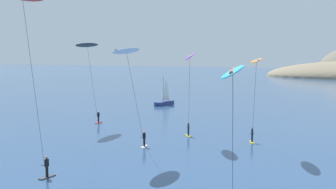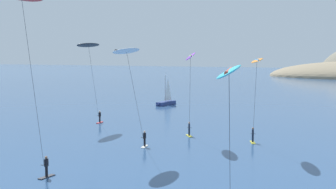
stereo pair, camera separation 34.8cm
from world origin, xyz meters
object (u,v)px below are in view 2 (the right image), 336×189
at_px(kitesurfer_purple, 190,64).
at_px(kitesurfer_orange, 256,69).
at_px(kitesurfer_black, 89,51).
at_px(kitesurfer_red, 24,11).
at_px(kitesurfer_cyan, 229,85).
at_px(sailboat_near, 165,102).
at_px(kitesurfer_white, 128,59).

xyz_separation_m(kitesurfer_purple, kitesurfer_orange, (7.81, -1.86, -0.43)).
bearing_deg(kitesurfer_purple, kitesurfer_orange, -13.40).
distance_m(kitesurfer_black, kitesurfer_red, 26.62).
distance_m(kitesurfer_purple, kitesurfer_cyan, 27.63).
height_order(kitesurfer_orange, kitesurfer_black, kitesurfer_black).
bearing_deg(kitesurfer_cyan, kitesurfer_orange, 99.16).
xyz_separation_m(kitesurfer_cyan, kitesurfer_black, (-27.25, 28.35, 1.90)).
bearing_deg(kitesurfer_red, sailboat_near, 103.06).
relative_size(kitesurfer_purple, kitesurfer_cyan, 1.07).
bearing_deg(kitesurfer_purple, kitesurfer_red, -102.43).
xyz_separation_m(kitesurfer_purple, kitesurfer_white, (-2.78, -9.18, 0.67)).
distance_m(sailboat_near, kitesurfer_white, 40.84).
xyz_separation_m(sailboat_near, kitesurfer_white, (13.24, -37.67, 8.60)).
height_order(sailboat_near, kitesurfer_cyan, kitesurfer_cyan).
height_order(kitesurfer_orange, kitesurfer_red, kitesurfer_red).
bearing_deg(kitesurfer_cyan, kitesurfer_red, 165.10).
bearing_deg(kitesurfer_purple, kitesurfer_black, 168.30).
height_order(kitesurfer_purple, kitesurfer_white, kitesurfer_white).
relative_size(kitesurfer_orange, kitesurfer_white, 0.91).
height_order(kitesurfer_black, kitesurfer_white, kitesurfer_black).
distance_m(sailboat_near, kitesurfer_purple, 33.63).
bearing_deg(kitesurfer_black, kitesurfer_orange, -12.27).
height_order(kitesurfer_white, kitesurfer_red, kitesurfer_red).
bearing_deg(kitesurfer_cyan, kitesurfer_black, 133.87).
xyz_separation_m(kitesurfer_cyan, kitesurfer_white, (-14.33, 15.92, 1.03)).
xyz_separation_m(kitesurfer_orange, kitesurfer_black, (-23.51, 5.11, 1.96)).
distance_m(sailboat_near, kitesurfer_orange, 39.31).
bearing_deg(kitesurfer_red, kitesurfer_purple, 77.57).
distance_m(sailboat_near, kitesurfer_cyan, 60.74).
relative_size(sailboat_near, kitesurfer_cyan, 0.65).
xyz_separation_m(sailboat_near, kitesurfer_black, (0.32, -25.24, 9.47)).
xyz_separation_m(kitesurfer_orange, kitesurfer_red, (-12.40, -18.94, 4.51)).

